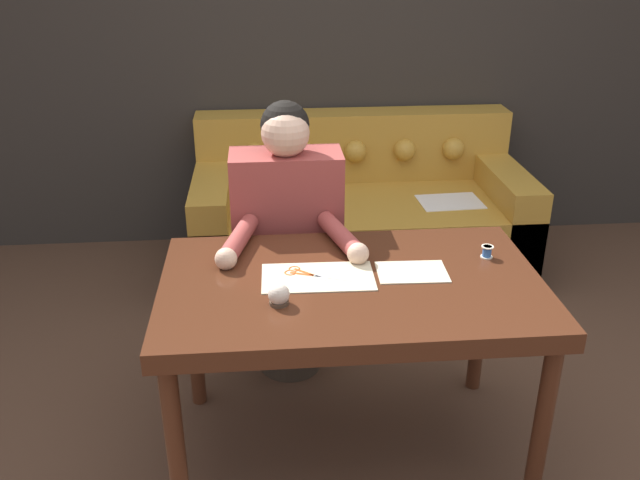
{
  "coord_description": "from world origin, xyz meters",
  "views": [
    {
      "loc": [
        -0.39,
        -1.96,
        1.85
      ],
      "look_at": [
        -0.2,
        0.2,
        0.84
      ],
      "focal_mm": 38.0,
      "sensor_mm": 36.0,
      "label": 1
    }
  ],
  "objects_px": {
    "thread_spool": "(487,252)",
    "person": "(288,243)",
    "scissors": "(307,274)",
    "pin_cushion": "(279,295)",
    "dining_table": "(351,300)",
    "couch": "(358,216)"
  },
  "relations": [
    {
      "from": "dining_table",
      "to": "pin_cushion",
      "type": "xyz_separation_m",
      "value": [
        -0.25,
        -0.14,
        0.11
      ]
    },
    {
      "from": "couch",
      "to": "person",
      "type": "relative_size",
      "value": 1.52
    },
    {
      "from": "couch",
      "to": "pin_cushion",
      "type": "distance_m",
      "value": 1.87
    },
    {
      "from": "couch",
      "to": "thread_spool",
      "type": "bearing_deg",
      "value": -79.74
    },
    {
      "from": "dining_table",
      "to": "person",
      "type": "xyz_separation_m",
      "value": [
        -0.2,
        0.56,
        -0.04
      ]
    },
    {
      "from": "couch",
      "to": "pin_cushion",
      "type": "height_order",
      "value": "couch"
    },
    {
      "from": "person",
      "to": "scissors",
      "type": "relative_size",
      "value": 5.25
    },
    {
      "from": "person",
      "to": "pin_cushion",
      "type": "bearing_deg",
      "value": -94.58
    },
    {
      "from": "person",
      "to": "scissors",
      "type": "distance_m",
      "value": 0.52
    },
    {
      "from": "person",
      "to": "scissors",
      "type": "xyz_separation_m",
      "value": [
        0.05,
        -0.51,
        0.12
      ]
    },
    {
      "from": "dining_table",
      "to": "couch",
      "type": "xyz_separation_m",
      "value": [
        0.25,
        1.59,
        -0.36
      ]
    },
    {
      "from": "pin_cushion",
      "to": "scissors",
      "type": "bearing_deg",
      "value": 61.71
    },
    {
      "from": "dining_table",
      "to": "pin_cushion",
      "type": "relative_size",
      "value": 18.43
    },
    {
      "from": "scissors",
      "to": "couch",
      "type": "bearing_deg",
      "value": 75.28
    },
    {
      "from": "couch",
      "to": "dining_table",
      "type": "bearing_deg",
      "value": -99.04
    },
    {
      "from": "scissors",
      "to": "pin_cushion",
      "type": "height_order",
      "value": "pin_cushion"
    },
    {
      "from": "thread_spool",
      "to": "dining_table",
      "type": "bearing_deg",
      "value": -165.71
    },
    {
      "from": "scissors",
      "to": "thread_spool",
      "type": "relative_size",
      "value": 5.22
    },
    {
      "from": "person",
      "to": "thread_spool",
      "type": "height_order",
      "value": "person"
    },
    {
      "from": "scissors",
      "to": "thread_spool",
      "type": "height_order",
      "value": "thread_spool"
    },
    {
      "from": "thread_spool",
      "to": "person",
      "type": "bearing_deg",
      "value": 149.26
    },
    {
      "from": "scissors",
      "to": "pin_cushion",
      "type": "relative_size",
      "value": 3.29
    }
  ]
}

